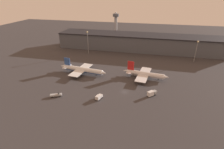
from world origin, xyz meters
name	(u,v)px	position (x,y,z in m)	size (l,w,h in m)	color
ground	(124,92)	(0.00, 0.00, 0.00)	(600.00, 600.00, 0.00)	#383538
terminal_building	(139,42)	(0.00, 103.52, 9.58)	(195.87, 31.39, 19.09)	#4C515B
airplane_0	(82,70)	(-41.35, 23.11, 3.60)	(45.26, 29.73, 12.75)	white
airplane_1	(145,74)	(12.83, 26.45, 3.49)	(38.67, 30.71, 13.32)	silver
service_vehicle_0	(56,95)	(-45.23, -16.38, 1.28)	(8.09, 5.21, 2.70)	#9EA3A8
service_vehicle_1	(152,93)	(19.24, -0.43, 2.12)	(6.91, 7.05, 3.87)	#9EA3A8
service_vehicle_2	(99,97)	(-15.45, -12.83, 1.73)	(4.11, 5.99, 3.08)	white
lamp_post_0	(88,40)	(-55.01, 75.53, 16.35)	(1.80, 1.80, 25.81)	slate
lamp_post_1	(197,48)	(60.05, 75.53, 14.27)	(1.80, 1.80, 22.06)	slate
control_tower	(116,23)	(-39.80, 156.64, 22.49)	(9.00, 9.00, 38.44)	#99999E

